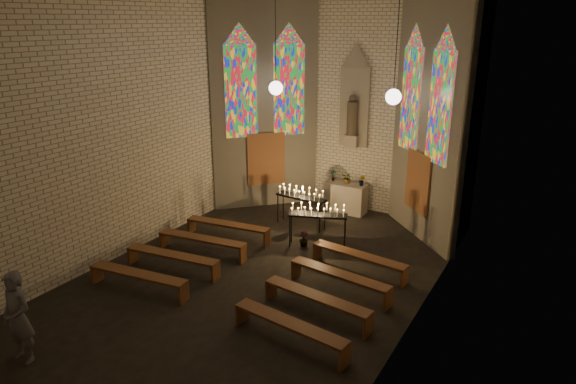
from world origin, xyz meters
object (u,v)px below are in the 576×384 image
Objects in this scene: aisle_flower_pot at (304,239)px; visitor at (18,318)px; votive_stand_left at (301,195)px; altar at (345,198)px; votive_stand_right at (318,212)px.

visitor is (-2.18, -7.28, 0.70)m from aisle_flower_pot.
aisle_flower_pot is at bearing -54.96° from votive_stand_left.
visitor is (-2.08, -10.44, 0.43)m from altar.
altar is 3.17m from aisle_flower_pot.
votive_stand_left is 0.99× the size of votive_stand_right.
votive_stand_left is at bearing -110.89° from altar.
altar is at bearing 75.31° from visitor.
votive_stand_right is at bearing -81.40° from altar.
altar is 0.84× the size of votive_stand_left.
votive_stand_left is 0.90× the size of visitor.
votive_stand_right is at bearing 28.68° from aisle_flower_pot.
votive_stand_right is 7.89m from visitor.
aisle_flower_pot is at bearing -172.64° from votive_stand_right.
votive_stand_right is (1.16, -1.12, 0.01)m from votive_stand_left.
votive_stand_left reaches higher than altar.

